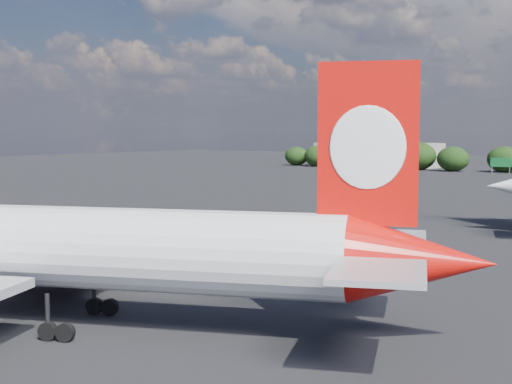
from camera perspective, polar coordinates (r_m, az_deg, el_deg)
The scene contains 4 objects.
ground at distance 101.47m, azimuth 8.88°, elevation -2.13°, with size 500.00×500.00×0.00m, color black.
qantas_airliner at distance 46.66m, azimuth -14.90°, elevation -4.45°, with size 47.73×45.98×16.31m.
terminal_building at distance 247.97m, azimuth 9.72°, elevation 2.97°, with size 42.00×16.00×8.00m.
highway_sign at distance 215.42m, azimuth 19.01°, elevation 2.24°, with size 6.00×0.30×4.50m.
Camera 1 is at (46.52, -29.31, 12.49)m, focal length 50.00 mm.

